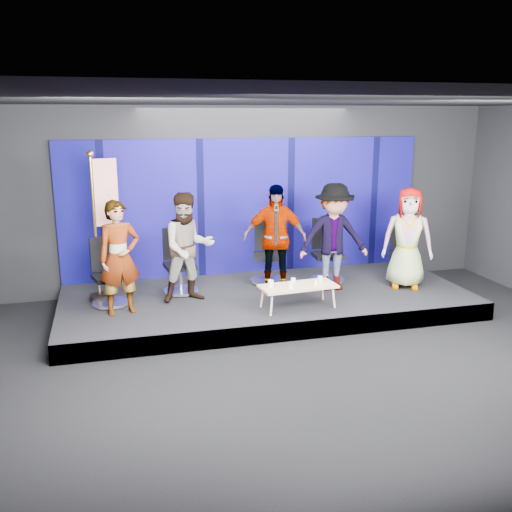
# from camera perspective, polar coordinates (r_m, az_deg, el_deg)

# --- Properties ---
(ground) EXTENTS (10.00, 10.00, 0.00)m
(ground) POSITION_cam_1_polar(r_m,az_deg,el_deg) (7.88, 6.13, -11.16)
(ground) COLOR black
(ground) RESTS_ON ground
(room_walls) EXTENTS (10.02, 8.02, 3.51)m
(room_walls) POSITION_cam_1_polar(r_m,az_deg,el_deg) (7.20, 6.63, 6.63)
(room_walls) COLOR black
(room_walls) RESTS_ON ground
(riser) EXTENTS (7.00, 3.00, 0.30)m
(riser) POSITION_cam_1_polar(r_m,az_deg,el_deg) (10.03, 1.06, -4.54)
(riser) COLOR black
(riser) RESTS_ON ground
(backdrop) EXTENTS (7.00, 0.08, 2.60)m
(backdrop) POSITION_cam_1_polar(r_m,az_deg,el_deg) (11.05, -0.97, 4.95)
(backdrop) COLOR #080756
(backdrop) RESTS_ON riser
(chair_a) EXTENTS (0.76, 0.76, 1.10)m
(chair_a) POSITION_cam_1_polar(r_m,az_deg,el_deg) (9.62, -14.49, -2.63)
(chair_a) COLOR silver
(chair_a) RESTS_ON riser
(panelist_a) EXTENTS (0.74, 0.58, 1.78)m
(panelist_a) POSITION_cam_1_polar(r_m,az_deg,el_deg) (9.02, -13.50, -0.17)
(panelist_a) COLOR black
(panelist_a) RESTS_ON riser
(chair_b) EXTENTS (0.70, 0.70, 1.12)m
(chair_b) POSITION_cam_1_polar(r_m,az_deg,el_deg) (10.03, -7.65, -1.56)
(chair_b) COLOR silver
(chair_b) RESTS_ON riser
(panelist_b) EXTENTS (0.95, 0.78, 1.82)m
(panelist_b) POSITION_cam_1_polar(r_m,az_deg,el_deg) (9.43, -6.81, 0.84)
(panelist_b) COLOR black
(panelist_b) RESTS_ON riser
(chair_c) EXTENTS (0.80, 0.80, 1.16)m
(chair_c) POSITION_cam_1_polar(r_m,az_deg,el_deg) (10.56, 1.15, -0.58)
(chair_c) COLOR silver
(chair_c) RESTS_ON riser
(panelist_c) EXTENTS (1.18, 0.73, 1.88)m
(panelist_c) POSITION_cam_1_polar(r_m,az_deg,el_deg) (9.95, 1.89, 1.81)
(panelist_c) COLOR black
(panelist_c) RESTS_ON riser
(chair_d) EXTENTS (0.71, 0.71, 1.17)m
(chair_d) POSITION_cam_1_polar(r_m,az_deg,el_deg) (10.69, 7.09, -0.49)
(chair_d) COLOR silver
(chair_d) RESTS_ON riser
(panelist_d) EXTENTS (1.28, 0.81, 1.89)m
(panelist_d) POSITION_cam_1_polar(r_m,az_deg,el_deg) (10.07, 7.77, 1.88)
(panelist_d) COLOR black
(panelist_d) RESTS_ON riser
(chair_e) EXTENTS (0.84, 0.84, 1.11)m
(chair_e) POSITION_cam_1_polar(r_m,az_deg,el_deg) (11.08, 14.43, -0.41)
(chair_e) COLOR silver
(chair_e) RESTS_ON riser
(panelist_e) EXTENTS (1.04, 0.90, 1.80)m
(panelist_e) POSITION_cam_1_polar(r_m,az_deg,el_deg) (10.46, 14.92, 1.74)
(panelist_e) COLOR black
(panelist_e) RESTS_ON riser
(coffee_table) EXTENTS (1.27, 0.63, 0.38)m
(coffee_table) POSITION_cam_1_polar(r_m,az_deg,el_deg) (9.17, 4.23, -3.10)
(coffee_table) COLOR #A1825E
(coffee_table) RESTS_ON riser
(mug_a) EXTENTS (0.09, 0.09, 0.11)m
(mug_a) POSITION_cam_1_polar(r_m,az_deg,el_deg) (9.04, 1.49, -2.77)
(mug_a) COLOR silver
(mug_a) RESTS_ON coffee_table
(mug_b) EXTENTS (0.08, 0.08, 0.10)m
(mug_b) POSITION_cam_1_polar(r_m,az_deg,el_deg) (9.01, 3.51, -2.88)
(mug_b) COLOR silver
(mug_b) RESTS_ON coffee_table
(mug_c) EXTENTS (0.07, 0.07, 0.09)m
(mug_c) POSITION_cam_1_polar(r_m,az_deg,el_deg) (9.24, 3.74, -2.48)
(mug_c) COLOR silver
(mug_c) RESTS_ON coffee_table
(mug_d) EXTENTS (0.07, 0.07, 0.08)m
(mug_d) POSITION_cam_1_polar(r_m,az_deg,el_deg) (9.20, 6.00, -2.62)
(mug_d) COLOR silver
(mug_d) RESTS_ON coffee_table
(mug_e) EXTENTS (0.08, 0.08, 0.10)m
(mug_e) POSITION_cam_1_polar(r_m,az_deg,el_deg) (9.35, 6.43, -2.32)
(mug_e) COLOR silver
(mug_e) RESTS_ON coffee_table
(flag_stand) EXTENTS (0.56, 0.33, 2.49)m
(flag_stand) POSITION_cam_1_polar(r_m,az_deg,el_deg) (9.67, -15.10, 3.25)
(flag_stand) COLOR black
(flag_stand) RESTS_ON riser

